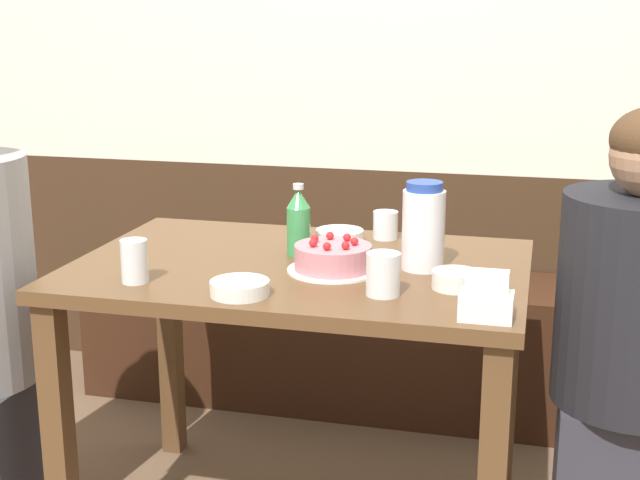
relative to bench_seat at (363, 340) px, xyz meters
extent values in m
cube|color=#3D2819|center=(0.00, 0.22, 0.17)|extent=(4.80, 0.04, 0.82)
cube|color=#381E11|center=(0.00, 0.00, 0.00)|extent=(2.01, 0.38, 0.48)
cube|color=brown|center=(0.00, -0.83, 0.50)|extent=(1.13, 0.77, 0.03)
cube|color=brown|center=(-0.52, -1.16, 0.12)|extent=(0.06, 0.06, 0.72)
cube|color=brown|center=(-0.52, -0.50, 0.12)|extent=(0.06, 0.06, 0.72)
cube|color=brown|center=(0.52, -0.50, 0.12)|extent=(0.06, 0.06, 0.72)
cylinder|color=white|center=(0.10, -0.88, 0.52)|extent=(0.23, 0.23, 0.01)
cylinder|color=#C67A84|center=(0.10, -0.88, 0.55)|extent=(0.19, 0.19, 0.06)
sphere|color=red|center=(0.14, -0.92, 0.59)|extent=(0.02, 0.02, 0.02)
sphere|color=red|center=(0.15, -0.87, 0.59)|extent=(0.02, 0.02, 0.02)
sphere|color=red|center=(0.12, -0.84, 0.59)|extent=(0.02, 0.02, 0.02)
sphere|color=red|center=(0.08, -0.83, 0.59)|extent=(0.02, 0.02, 0.02)
sphere|color=red|center=(0.05, -0.87, 0.59)|extent=(0.02, 0.02, 0.02)
sphere|color=red|center=(0.06, -0.91, 0.59)|extent=(0.02, 0.02, 0.02)
sphere|color=red|center=(0.10, -0.93, 0.59)|extent=(0.02, 0.02, 0.02)
cylinder|color=white|center=(0.31, -0.80, 0.61)|extent=(0.11, 0.11, 0.20)
cylinder|color=#28479E|center=(0.31, -0.80, 0.72)|extent=(0.09, 0.09, 0.02)
cylinder|color=#388E4C|center=(-0.02, -0.76, 0.58)|extent=(0.06, 0.06, 0.13)
cone|color=#388E4C|center=(-0.02, -0.76, 0.66)|extent=(0.06, 0.06, 0.05)
cylinder|color=silver|center=(-0.02, -0.76, 0.69)|extent=(0.03, 0.03, 0.01)
cube|color=white|center=(0.49, -1.14, 0.54)|extent=(0.11, 0.08, 0.05)
cube|color=white|center=(0.49, -1.14, 0.59)|extent=(0.09, 0.03, 0.05)
cylinder|color=white|center=(0.05, -0.61, 0.53)|extent=(0.13, 0.13, 0.04)
cylinder|color=white|center=(0.40, -0.95, 0.53)|extent=(0.11, 0.11, 0.04)
cylinder|color=white|center=(-0.06, -1.12, 0.53)|extent=(0.13, 0.13, 0.03)
cylinder|color=silver|center=(0.25, -1.04, 0.56)|extent=(0.08, 0.08, 0.10)
cylinder|color=silver|center=(-0.33, -1.09, 0.56)|extent=(0.06, 0.06, 0.10)
cylinder|color=silver|center=(0.16, -0.53, 0.55)|extent=(0.07, 0.07, 0.08)
camera|label=1|loc=(0.58, -2.92, 1.13)|focal=50.00mm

